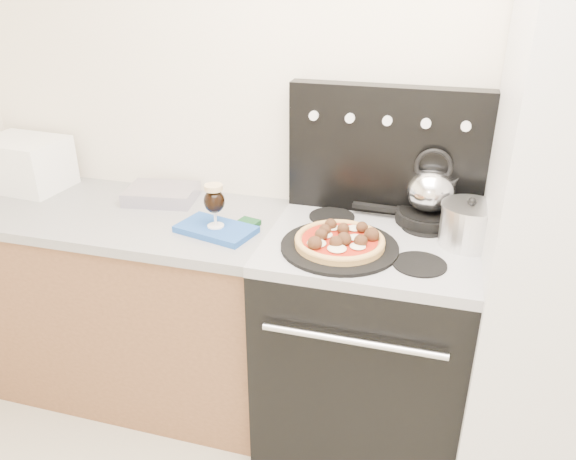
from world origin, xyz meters
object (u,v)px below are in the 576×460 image
(toaster_oven, at_px, (25,163))
(oven_mitt, at_px, (216,229))
(pizza, at_px, (340,239))
(pizza_pan, at_px, (339,247))
(beer_glass, at_px, (215,206))
(stock_pot, at_px, (468,226))
(skillet, at_px, (428,217))
(tea_kettle, at_px, (431,186))
(stove_body, at_px, (364,346))
(base_cabinet, at_px, (123,304))

(toaster_oven, distance_m, oven_mitt, 1.03)
(toaster_oven, height_order, pizza, toaster_oven)
(oven_mitt, distance_m, pizza_pan, 0.49)
(toaster_oven, bearing_deg, beer_glass, -7.38)
(oven_mitt, relative_size, pizza, 0.92)
(stock_pot, bearing_deg, pizza_pan, -160.21)
(beer_glass, bearing_deg, oven_mitt, 0.00)
(pizza_pan, bearing_deg, skillet, 47.69)
(toaster_oven, distance_m, stock_pot, 1.92)
(toaster_oven, bearing_deg, tea_kettle, 6.50)
(stove_body, distance_m, oven_mitt, 0.75)
(oven_mitt, xyz_separation_m, pizza, (0.48, -0.04, 0.04))
(skillet, distance_m, tea_kettle, 0.13)
(pizza_pan, height_order, stock_pot, stock_pot)
(toaster_oven, relative_size, skillet, 1.45)
(skillet, distance_m, stock_pot, 0.22)
(pizza_pan, distance_m, stock_pot, 0.46)
(beer_glass, xyz_separation_m, pizza_pan, (0.48, -0.04, -0.08))
(pizza, bearing_deg, toaster_oven, 170.29)
(oven_mitt, bearing_deg, beer_glass, 0.00)
(stove_body, bearing_deg, oven_mitt, -173.80)
(beer_glass, bearing_deg, pizza_pan, -4.80)
(stove_body, bearing_deg, tea_kettle, 48.49)
(stove_body, xyz_separation_m, stock_pot, (0.33, 0.05, 0.55))
(pizza, bearing_deg, oven_mitt, 175.20)
(base_cabinet, bearing_deg, tea_kettle, 8.10)
(stove_body, height_order, pizza, pizza)
(beer_glass, bearing_deg, pizza, -4.80)
(oven_mitt, height_order, skillet, skillet)
(stock_pot, bearing_deg, stove_body, -171.34)
(base_cabinet, height_order, tea_kettle, tea_kettle)
(tea_kettle, relative_size, stock_pot, 1.06)
(stove_body, distance_m, tea_kettle, 0.69)
(base_cabinet, xyz_separation_m, beer_glass, (0.52, -0.09, 0.58))
(stove_body, height_order, tea_kettle, tea_kettle)
(base_cabinet, xyz_separation_m, oven_mitt, (0.52, -0.09, 0.48))
(toaster_oven, height_order, pizza_pan, toaster_oven)
(base_cabinet, xyz_separation_m, stove_body, (1.10, -0.02, 0.01))
(beer_glass, xyz_separation_m, tea_kettle, (0.77, 0.27, 0.06))
(beer_glass, xyz_separation_m, stock_pot, (0.91, 0.11, -0.02))
(pizza_pan, relative_size, skillet, 1.68)
(oven_mitt, height_order, pizza, pizza)
(tea_kettle, height_order, stock_pot, tea_kettle)
(base_cabinet, distance_m, pizza_pan, 1.13)
(stock_pot, bearing_deg, beer_glass, -172.92)
(base_cabinet, relative_size, oven_mitt, 4.98)
(toaster_oven, distance_m, skillet, 1.78)
(oven_mitt, height_order, beer_glass, beer_glass)
(base_cabinet, height_order, toaster_oven, toaster_oven)
(skillet, relative_size, tea_kettle, 1.18)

